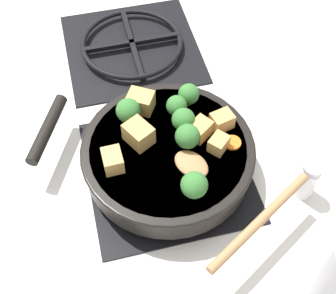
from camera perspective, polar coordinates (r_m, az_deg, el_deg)
ground_plane at (r=0.92m, az=0.00°, el=-3.01°), size 2.40×2.40×0.00m
front_burner_grate at (r=0.91m, az=0.00°, el=-2.60°), size 0.31×0.31×0.03m
rear_burner_grate at (r=1.14m, az=-4.42°, el=12.26°), size 0.31×0.31×0.03m
skillet_pan at (r=0.87m, az=-0.13°, el=-0.93°), size 0.42×0.34×0.06m
wooden_spoon at (r=0.79m, az=7.50°, el=-5.89°), size 0.22×0.24×0.02m
tofu_cube_center_large at (r=0.86m, az=3.92°, el=2.14°), size 0.05×0.05×0.03m
tofu_cube_near_handle at (r=0.89m, az=-3.36°, el=5.54°), size 0.06×0.06×0.04m
tofu_cube_east_chunk at (r=0.84m, az=6.19°, el=0.41°), size 0.05×0.04×0.03m
tofu_cube_west_chunk at (r=0.84m, az=-3.60°, el=1.59°), size 0.06×0.06×0.04m
tofu_cube_back_piece at (r=0.87m, az=6.59°, el=3.21°), size 0.05×0.04×0.03m
tofu_cube_front_piece at (r=0.82m, az=-6.75°, el=-1.64°), size 0.03×0.04×0.03m
broccoli_floret_near_spoon at (r=0.85m, az=1.90°, el=3.33°), size 0.04×0.04×0.05m
broccoli_floret_center_top at (r=0.83m, az=2.39°, el=1.30°), size 0.05×0.05×0.05m
broccoli_floret_east_rim at (r=0.87m, az=-4.87°, el=4.44°), size 0.05×0.05×0.05m
broccoli_floret_west_rim at (r=0.88m, az=1.05°, el=5.04°), size 0.04×0.04×0.05m
broccoli_floret_north_edge at (r=0.77m, az=3.22°, el=-4.66°), size 0.05×0.05×0.05m
broccoli_floret_south_cluster at (r=0.90m, az=2.54°, el=6.44°), size 0.04×0.04×0.05m
carrot_slice_orange_thin at (r=0.86m, az=7.85°, el=0.53°), size 0.03×0.03×0.01m
carrot_slice_near_center at (r=0.88m, az=-4.15°, el=2.31°), size 0.03×0.03×0.01m
salt_shaker at (r=0.89m, az=16.67°, el=-3.91°), size 0.04×0.04×0.09m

